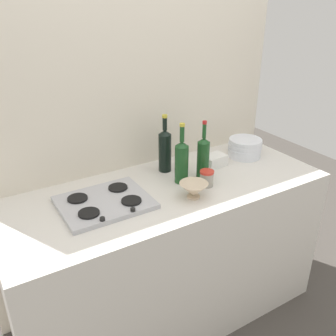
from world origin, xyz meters
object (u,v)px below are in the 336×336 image
mixing_bowl (194,190)px  butter_dish (214,161)px  stovetop_hob (105,202)px  plate_stack (245,148)px  wine_bottle_mid_right (203,157)px  wine_bottle_mid_left (182,161)px  condiment_jar_front (207,178)px  wine_bottle_leftmost (165,150)px

mixing_bowl → butter_dish: bearing=37.6°
stovetop_hob → mixing_bowl: bearing=-22.1°
plate_stack → wine_bottle_mid_right: bearing=-166.4°
butter_dish → mixing_bowl: bearing=-142.4°
mixing_bowl → wine_bottle_mid_left: bearing=76.7°
mixing_bowl → condiment_jar_front: bearing=27.6°
wine_bottle_mid_left → butter_dish: size_ratio=2.37×
wine_bottle_leftmost → mixing_bowl: wine_bottle_leftmost is taller
wine_bottle_mid_left → mixing_bowl: wine_bottle_mid_left is taller
plate_stack → condiment_jar_front: (-0.45, -0.20, -0.01)m
wine_bottle_mid_left → mixing_bowl: (-0.04, -0.18, -0.08)m
wine_bottle_leftmost → condiment_jar_front: 0.31m
condiment_jar_front → plate_stack: bearing=23.9°
stovetop_hob → condiment_jar_front: 0.57m
wine_bottle_mid_right → plate_stack: bearing=13.6°
stovetop_hob → condiment_jar_front: (0.56, -0.10, 0.03)m
plate_stack → butter_dish: size_ratio=1.48×
butter_dish → condiment_jar_front: size_ratio=1.62×
plate_stack → wine_bottle_mid_left: wine_bottle_mid_left is taller
wine_bottle_leftmost → stovetop_hob: bearing=-158.2°
plate_stack → butter_dish: 0.26m
wine_bottle_mid_left → mixing_bowl: 0.20m
mixing_bowl → wine_bottle_mid_right: bearing=43.5°
butter_dish → condiment_jar_front: 0.27m
condiment_jar_front → wine_bottle_leftmost: bearing=108.6°
mixing_bowl → stovetop_hob: bearing=157.9°
plate_stack → condiment_jar_front: 0.49m
wine_bottle_mid_left → wine_bottle_mid_right: bearing=-3.2°
wine_bottle_mid_right → stovetop_hob: bearing=-179.8°
wine_bottle_mid_left → butter_dish: (0.29, 0.07, -0.09)m
plate_stack → mixing_bowl: size_ratio=1.43×
stovetop_hob → condiment_jar_front: bearing=-10.2°
stovetop_hob → wine_bottle_mid_left: 0.48m
plate_stack → wine_bottle_leftmost: (-0.55, 0.08, 0.07)m
wine_bottle_mid_left → wine_bottle_mid_right: (0.14, -0.01, -0.00)m
wine_bottle_mid_right → condiment_jar_front: wine_bottle_mid_right is taller
stovetop_hob → wine_bottle_leftmost: size_ratio=1.28×
stovetop_hob → wine_bottle_leftmost: bearing=21.8°
stovetop_hob → butter_dish: bearing=6.3°
mixing_bowl → butter_dish: 0.42m
wine_bottle_mid_right → butter_dish: (0.15, 0.08, -0.09)m
wine_bottle_leftmost → plate_stack: bearing=-8.7°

